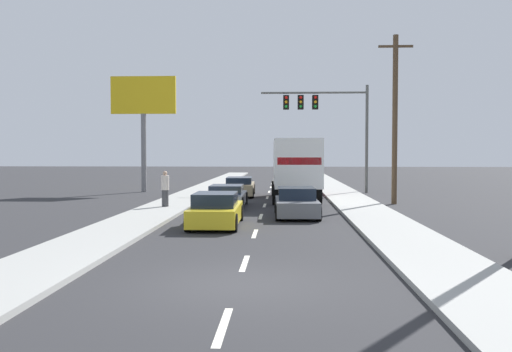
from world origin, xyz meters
The scene contains 13 objects.
ground_plane centered at (0.00, 25.00, 0.00)m, with size 140.00×140.00×0.00m, color #2B2B2D.
sidewalk_right centered at (4.76, 20.00, 0.07)m, with size 2.42×80.00×0.14m, color #9E9E99.
sidewalk_left centered at (-4.76, 20.00, 0.07)m, with size 2.42×80.00×0.14m, color #9E9E99.
lane_markings centered at (0.00, 19.71, 0.00)m, with size 0.14×57.00×0.01m.
car_tan centered at (-1.77, 23.39, 0.57)m, with size 1.98×4.71×1.20m.
car_silver centered at (-1.88, 16.26, 0.52)m, with size 1.94×4.58×1.11m.
car_yellow centered at (-1.55, 9.10, 0.58)m, with size 1.86×4.34×1.26m.
box_truck centered at (1.63, 19.84, 2.00)m, with size 2.76×9.09×3.45m.
car_gray centered at (1.53, 12.29, 0.57)m, with size 1.94×4.13×1.25m.
traffic_signal_mast centered at (3.39, 26.50, 5.58)m, with size 7.26×0.69×7.29m.
utility_pole_mid centered at (6.86, 18.32, 4.60)m, with size 1.80×0.28×8.92m.
roadside_billboard centered at (-8.69, 26.63, 5.77)m, with size 4.52×0.36×7.99m.
pedestrian_near_corner centered at (-4.72, 15.01, 0.99)m, with size 0.38×0.38×1.71m.
Camera 1 is at (0.94, -11.42, 2.75)m, focal length 38.98 mm.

